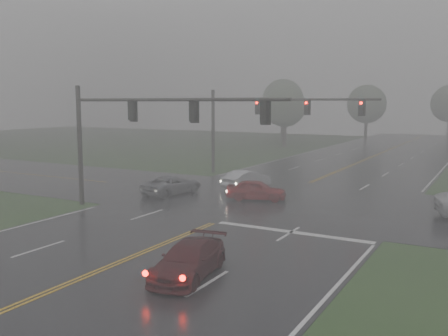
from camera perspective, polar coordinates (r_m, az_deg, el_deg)
The scene contains 12 objects.
main_road at distance 32.91m, azimuth 3.98°, elevation -4.18°, with size 18.00×160.00×0.02m, color black.
cross_street at distance 34.70m, azimuth 5.38°, elevation -3.58°, with size 120.00×14.00×0.02m, color black.
stop_bar at distance 26.17m, azimuth 7.71°, elevation -7.31°, with size 8.50×0.50×0.01m, color silver.
sedan_maroon at distance 19.71m, azimuth -4.03°, elevation -12.29°, with size 1.84×4.52×1.31m, color #3E0B0F.
sedan_red at distance 34.30m, azimuth 3.72°, elevation -3.69°, with size 1.64×4.09×1.39m, color maroon.
sedan_silver at distance 38.81m, azimuth 2.58°, elevation -2.36°, with size 1.51×4.32×1.42m, color #B9BBC1.
car_grey at distance 36.71m, azimuth -5.95°, elevation -2.97°, with size 2.21×4.80×1.33m, color slate.
signal_gantry_near at distance 30.51m, azimuth -10.17°, elevation 5.12°, with size 14.69×0.34×7.73m.
signal_gantry_far at distance 44.92m, azimuth 4.17°, elevation 6.08°, with size 15.55×0.40×7.81m.
tree_nw_a at distance 75.53m, azimuth 6.96°, elevation 7.03°, with size 6.27×6.27×9.21m.
tree_n_mid at distance 88.10m, azimuth 15.99°, elevation 7.03°, with size 6.52×6.52×9.58m.
tree_nw_b at distance 89.36m, azimuth 6.75°, elevation 7.75°, with size 7.29×7.29×10.71m.
Camera 1 is at (13.65, -9.19, 6.69)m, focal length 40.00 mm.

